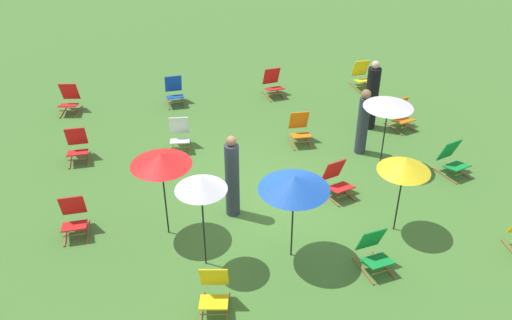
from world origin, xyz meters
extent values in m
plane|color=#477A33|center=(0.00, 0.00, 0.00)|extent=(40.00, 40.00, 0.00)
cube|color=olive|center=(4.09, 2.62, 0.02)|extent=(0.22, 0.75, 0.04)
cube|color=olive|center=(4.52, 2.72, 0.02)|extent=(0.22, 0.75, 0.04)
cube|color=orange|center=(4.33, 2.57, 0.27)|extent=(0.57, 0.53, 0.13)
cube|color=orange|center=(4.26, 2.86, 0.55)|extent=(0.53, 0.35, 0.57)
cylinder|color=olive|center=(4.38, 2.38, 0.20)|extent=(0.43, 0.13, 0.03)
cube|color=olive|center=(-1.77, 2.96, 0.02)|extent=(0.12, 0.76, 0.04)
cube|color=olive|center=(-1.33, 2.91, 0.02)|extent=(0.12, 0.76, 0.04)
cube|color=white|center=(-1.56, 2.84, 0.27)|extent=(0.53, 0.49, 0.13)
cube|color=white|center=(-1.53, 3.13, 0.55)|extent=(0.51, 0.30, 0.57)
cylinder|color=olive|center=(-1.59, 2.64, 0.20)|extent=(0.44, 0.08, 0.03)
cube|color=olive|center=(-1.80, -2.45, 0.02)|extent=(0.20, 0.75, 0.04)
cube|color=olive|center=(-1.37, -2.55, 0.02)|extent=(0.20, 0.75, 0.04)
cube|color=yellow|center=(-1.60, -2.60, 0.27)|extent=(0.56, 0.53, 0.13)
cube|color=yellow|center=(-1.54, -2.31, 0.55)|extent=(0.52, 0.35, 0.57)
cylinder|color=olive|center=(-1.65, -2.79, 0.20)|extent=(0.44, 0.12, 0.03)
cube|color=olive|center=(1.39, 0.09, 0.02)|extent=(0.24, 0.74, 0.04)
cube|color=olive|center=(1.81, 0.21, 0.02)|extent=(0.24, 0.74, 0.04)
cube|color=red|center=(1.63, 0.05, 0.27)|extent=(0.58, 0.55, 0.13)
cube|color=red|center=(1.54, 0.34, 0.55)|extent=(0.53, 0.37, 0.57)
cylinder|color=olive|center=(1.68, -0.14, 0.20)|extent=(0.43, 0.15, 0.03)
cube|color=olive|center=(1.24, -2.22, 0.02)|extent=(0.14, 0.76, 0.04)
cube|color=olive|center=(1.68, -2.16, 0.02)|extent=(0.14, 0.76, 0.04)
cube|color=#148C38|center=(1.47, -2.29, 0.27)|extent=(0.53, 0.49, 0.13)
cube|color=#148C38|center=(1.43, -1.99, 0.55)|extent=(0.51, 0.31, 0.57)
cylinder|color=olive|center=(1.50, -2.49, 0.20)|extent=(0.44, 0.09, 0.03)
cube|color=olive|center=(1.24, 2.54, 0.02)|extent=(0.09, 0.76, 0.04)
cube|color=olive|center=(1.68, 2.51, 0.02)|extent=(0.09, 0.76, 0.04)
cube|color=orange|center=(1.45, 2.42, 0.27)|extent=(0.51, 0.46, 0.13)
cube|color=orange|center=(1.47, 2.72, 0.55)|extent=(0.50, 0.28, 0.57)
cylinder|color=olive|center=(1.44, 2.22, 0.20)|extent=(0.44, 0.06, 0.03)
cube|color=olive|center=(4.30, 0.28, 0.02)|extent=(0.25, 0.74, 0.04)
cube|color=olive|center=(4.72, 0.41, 0.02)|extent=(0.25, 0.74, 0.04)
cube|color=#148C38|center=(4.54, 0.25, 0.27)|extent=(0.58, 0.55, 0.13)
cube|color=#148C38|center=(4.46, 0.54, 0.55)|extent=(0.53, 0.37, 0.57)
cylinder|color=olive|center=(4.59, 0.06, 0.20)|extent=(0.43, 0.15, 0.03)
cube|color=olive|center=(4.07, 5.29, 0.02)|extent=(0.07, 0.76, 0.04)
cube|color=olive|center=(4.51, 5.31, 0.02)|extent=(0.07, 0.76, 0.04)
cube|color=yellow|center=(4.29, 5.20, 0.27)|extent=(0.50, 0.46, 0.13)
cube|color=yellow|center=(4.28, 5.50, 0.55)|extent=(0.49, 0.27, 0.57)
cylinder|color=olive|center=(4.30, 5.00, 0.20)|extent=(0.44, 0.05, 0.03)
cube|color=olive|center=(-4.19, 0.10, 0.02)|extent=(0.04, 0.76, 0.04)
cube|color=olive|center=(-3.75, 0.10, 0.02)|extent=(0.04, 0.76, 0.04)
cube|color=red|center=(-3.97, 0.00, 0.27)|extent=(0.48, 0.43, 0.13)
cube|color=red|center=(-3.97, 0.30, 0.55)|extent=(0.48, 0.25, 0.57)
cylinder|color=olive|center=(-3.97, -0.20, 0.20)|extent=(0.44, 0.03, 0.03)
cube|color=olive|center=(-1.64, 5.46, 0.02)|extent=(0.04, 0.76, 0.04)
cube|color=olive|center=(-1.20, 5.46, 0.02)|extent=(0.04, 0.76, 0.04)
cube|color=#1947B7|center=(-1.42, 5.36, 0.27)|extent=(0.48, 0.44, 0.13)
cube|color=#1947B7|center=(-1.42, 5.66, 0.55)|extent=(0.48, 0.25, 0.57)
cylinder|color=olive|center=(-1.41, 5.16, 0.20)|extent=(0.44, 0.03, 0.03)
cube|color=olive|center=(-4.57, 5.64, 0.02)|extent=(0.19, 0.75, 0.04)
cube|color=olive|center=(-4.13, 5.55, 0.02)|extent=(0.19, 0.75, 0.04)
cube|color=red|center=(-4.37, 5.50, 0.27)|extent=(0.56, 0.52, 0.13)
cube|color=red|center=(-4.31, 5.79, 0.55)|extent=(0.52, 0.34, 0.57)
cylinder|color=olive|center=(-4.41, 5.30, 0.20)|extent=(0.44, 0.12, 0.03)
cube|color=olive|center=(-4.24, 2.94, 0.02)|extent=(0.05, 0.76, 0.04)
cube|color=olive|center=(-3.80, 2.94, 0.02)|extent=(0.05, 0.76, 0.04)
cube|color=red|center=(-4.02, 2.84, 0.27)|extent=(0.49, 0.44, 0.13)
cube|color=red|center=(-4.02, 3.14, 0.55)|extent=(0.48, 0.26, 0.57)
cylinder|color=olive|center=(-4.03, 2.64, 0.20)|extent=(0.44, 0.04, 0.03)
cube|color=olive|center=(1.28, 5.32, 0.02)|extent=(0.11, 0.76, 0.04)
cube|color=olive|center=(1.72, 5.37, 0.02)|extent=(0.11, 0.76, 0.04)
cube|color=red|center=(1.51, 5.25, 0.27)|extent=(0.52, 0.48, 0.13)
cube|color=red|center=(1.48, 5.55, 0.55)|extent=(0.50, 0.29, 0.57)
cylinder|color=olive|center=(1.53, 5.05, 0.20)|extent=(0.44, 0.07, 0.03)
cylinder|color=black|center=(-2.16, -0.29, 0.92)|extent=(0.03, 0.03, 1.84)
cone|color=red|center=(-2.16, -0.29, 1.75)|extent=(1.16, 1.16, 0.23)
cylinder|color=black|center=(2.32, -1.22, 0.84)|extent=(0.03, 0.03, 1.68)
cone|color=yellow|center=(2.32, -1.22, 1.57)|extent=(1.02, 1.02, 0.28)
cylinder|color=black|center=(0.07, -1.49, 0.89)|extent=(0.03, 0.03, 1.78)
cone|color=#194CB2|center=(0.07, -1.49, 1.68)|extent=(1.29, 1.29, 0.26)
cylinder|color=black|center=(3.01, 1.04, 0.88)|extent=(0.03, 0.03, 1.76)
cone|color=white|center=(3.01, 1.04, 1.68)|extent=(1.13, 1.13, 0.21)
cylinder|color=black|center=(-1.56, -1.35, 0.98)|extent=(0.03, 0.03, 1.96)
cone|color=white|center=(-1.56, -1.35, 1.85)|extent=(0.92, 0.92, 0.28)
cylinder|color=#333847|center=(-0.76, 0.04, 0.84)|extent=(0.38, 0.38, 1.67)
sphere|color=#936647|center=(-0.76, 0.04, 1.77)|extent=(0.21, 0.21, 0.21)
cylinder|color=black|center=(3.50, 2.91, 0.85)|extent=(0.48, 0.48, 1.69)
sphere|color=beige|center=(3.50, 2.91, 1.79)|extent=(0.21, 0.21, 0.21)
cylinder|color=#333847|center=(2.78, 1.75, 0.74)|extent=(0.35, 0.35, 1.48)
sphere|color=#936647|center=(2.78, 1.75, 1.59)|extent=(0.23, 0.23, 0.23)
camera|label=1|loc=(-2.37, -9.05, 7.20)|focal=38.60mm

